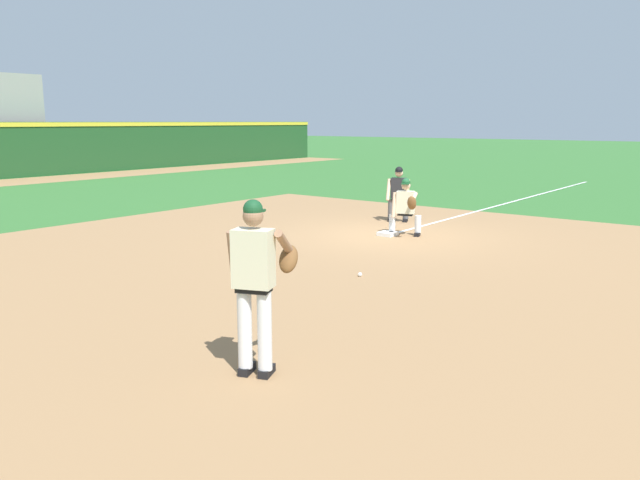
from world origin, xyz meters
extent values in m
plane|color=#336B2D|center=(0.00, 0.00, 0.00)|extent=(160.00, 160.00, 0.00)
cube|color=#9E754C|center=(-3.91, -1.60, 0.00)|extent=(18.00, 18.00, 0.01)
cube|color=white|center=(8.30, 0.00, 0.01)|extent=(16.61, 0.10, 0.00)
cube|color=white|center=(0.00, 0.00, 0.04)|extent=(0.38, 0.38, 0.09)
sphere|color=white|center=(-3.64, -1.69, 0.04)|extent=(0.07, 0.07, 0.07)
cube|color=black|center=(-7.83, -3.09, 0.04)|extent=(0.28, 0.20, 0.09)
cylinder|color=white|center=(-7.87, -3.11, 0.50)|extent=(0.15, 0.15, 0.84)
cube|color=black|center=(-7.75, -3.29, 0.04)|extent=(0.28, 0.20, 0.09)
cylinder|color=white|center=(-7.79, -3.31, 0.50)|extent=(0.15, 0.15, 0.84)
cube|color=black|center=(-7.83, -3.21, 0.94)|extent=(0.31, 0.39, 0.06)
cube|color=beige|center=(-7.83, -3.21, 1.26)|extent=(0.37, 0.46, 0.60)
sphere|color=#9E7051|center=(-7.81, -3.20, 1.69)|extent=(0.21, 0.21, 0.21)
sphere|color=#194C28|center=(-7.81, -3.20, 1.76)|extent=(0.20, 0.20, 0.20)
cube|color=#194C28|center=(-7.73, -3.17, 1.74)|extent=(0.17, 0.20, 0.02)
cylinder|color=#9E7051|center=(-7.85, -2.95, 1.23)|extent=(0.21, 0.16, 0.59)
cylinder|color=#9E7051|center=(-7.46, -3.33, 1.35)|extent=(0.52, 0.28, 0.41)
ellipsoid|color=brown|center=(-7.38, -3.29, 1.19)|extent=(0.35, 0.30, 0.34)
cube|color=black|center=(0.37, -0.58, 0.04)|extent=(0.28, 0.19, 0.09)
cylinder|color=white|center=(0.40, -0.57, 0.28)|extent=(0.15, 0.15, 0.40)
cube|color=black|center=(0.16, -0.02, 0.04)|extent=(0.28, 0.19, 0.09)
cylinder|color=white|center=(0.20, 0.00, 0.28)|extent=(0.15, 0.15, 0.40)
cube|color=black|center=(0.30, -0.29, 0.50)|extent=(0.30, 0.39, 0.06)
cube|color=beige|center=(0.30, -0.29, 0.78)|extent=(0.36, 0.46, 0.52)
sphere|color=#DBB28E|center=(0.28, -0.29, 1.17)|extent=(0.21, 0.21, 0.21)
sphere|color=#194C28|center=(0.28, -0.29, 1.24)|extent=(0.20, 0.20, 0.20)
cube|color=#194C28|center=(0.20, -0.32, 1.22)|extent=(0.16, 0.20, 0.02)
cylinder|color=#DBB28E|center=(0.00, -0.66, 0.92)|extent=(0.58, 0.28, 0.24)
cylinder|color=#DBB28E|center=(0.12, -0.08, 0.72)|extent=(0.25, 0.16, 0.58)
ellipsoid|color=brown|center=(-0.21, -0.73, 0.85)|extent=(0.27, 0.26, 0.35)
cube|color=black|center=(2.03, 0.70, 0.04)|extent=(0.28, 0.20, 0.09)
cylinder|color=#515154|center=(2.07, 0.72, 0.33)|extent=(0.15, 0.15, 0.50)
cube|color=black|center=(1.88, 1.07, 0.04)|extent=(0.28, 0.20, 0.09)
cylinder|color=#515154|center=(1.91, 1.09, 0.33)|extent=(0.15, 0.15, 0.50)
cube|color=black|center=(1.99, 0.90, 0.60)|extent=(0.32, 0.39, 0.06)
cube|color=#232326|center=(1.99, 0.90, 0.89)|extent=(0.38, 0.46, 0.54)
sphere|color=#DBB28E|center=(1.97, 0.89, 1.29)|extent=(0.21, 0.21, 0.21)
sphere|color=black|center=(1.97, 0.89, 1.36)|extent=(0.20, 0.20, 0.20)
cube|color=black|center=(1.89, 0.86, 1.34)|extent=(0.17, 0.20, 0.02)
cylinder|color=#DBB28E|center=(1.95, 0.61, 0.86)|extent=(0.34, 0.21, 0.56)
cylinder|color=#DBB28E|center=(1.76, 1.08, 0.86)|extent=(0.34, 0.21, 0.56)
cube|color=#286B42|center=(3.08, 23.47, 2.94)|extent=(0.47, 0.20, 0.44)
cube|color=#286B42|center=(3.69, 23.47, 2.94)|extent=(0.47, 0.20, 0.44)
cube|color=#286B42|center=(3.08, 24.32, 3.49)|extent=(0.47, 0.20, 0.44)
cube|color=#286B42|center=(3.69, 24.32, 3.49)|extent=(0.47, 0.20, 0.44)
cube|color=#286B42|center=(3.69, 25.17, 4.04)|extent=(0.47, 0.20, 0.44)
camera|label=1|loc=(-12.28, -7.51, 2.62)|focal=35.00mm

